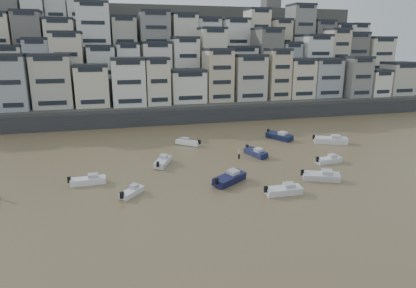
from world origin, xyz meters
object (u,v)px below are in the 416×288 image
object	(u,v)px
boat_d	(329,159)
boat_j	(132,191)
boat_h	(188,141)
boat_f	(163,160)
boat_a	(284,189)
boat_g	(331,139)
boat_e	(256,152)
boat_c	(230,177)
boat_k	(88,179)
person_pink	(239,153)
boat_i	(279,135)
boat_b	(321,175)

from	to	relation	value
boat_d	boat_j	size ratio (longest dim) A/B	1.14
boat_d	boat_h	bearing A→B (deg)	133.21
boat_f	boat_h	xyz separation A→B (m)	(6.42, 10.86, -0.04)
boat_a	boat_h	size ratio (longest dim) A/B	1.00
boat_d	boat_g	distance (m)	12.87
boat_e	boat_h	distance (m)	13.94
boat_d	boat_e	xyz separation A→B (m)	(-9.91, 6.62, 0.09)
boat_c	boat_k	distance (m)	19.31
boat_d	boat_j	world-z (taller)	boat_d
boat_c	person_pink	distance (m)	11.69
boat_g	boat_e	bearing A→B (deg)	-142.36
boat_a	boat_g	xyz separation A→B (m)	(20.16, 20.80, 0.21)
boat_g	boat_i	world-z (taller)	boat_g
boat_c	boat_j	xyz separation A→B (m)	(-13.24, -0.80, -0.27)
boat_h	boat_b	bearing A→B (deg)	162.96
boat_e	boat_j	world-z (taller)	boat_e
boat_g	boat_k	world-z (taller)	boat_g
boat_a	boat_i	size ratio (longest dim) A/B	0.82
boat_a	boat_e	xyz separation A→B (m)	(3.04, 16.77, 0.04)
boat_i	person_pink	size ratio (longest dim) A/B	3.65
boat_i	boat_a	bearing A→B (deg)	-48.41
boat_e	boat_j	bearing A→B (deg)	-75.28
boat_g	boat_a	bearing A→B (deg)	-109.73
boat_b	boat_i	xyz separation A→B (m)	(4.70, 23.13, 0.12)
boat_d	boat_e	world-z (taller)	boat_e
boat_e	boat_b	bearing A→B (deg)	3.49
boat_a	person_pink	distance (m)	16.11
boat_c	boat_e	world-z (taller)	boat_c
boat_f	boat_h	world-z (taller)	boat_f
boat_a	boat_j	world-z (taller)	boat_a
boat_g	person_pink	xyz separation A→B (m)	(-20.36, -4.69, -0.05)
boat_i	boat_j	world-z (taller)	boat_i
boat_f	boat_a	bearing A→B (deg)	-116.78
boat_e	boat_f	xyz separation A→B (m)	(-16.09, -0.82, 0.01)
boat_b	boat_h	bearing A→B (deg)	144.81
boat_g	person_pink	distance (m)	20.90
boat_c	boat_f	bearing A→B (deg)	91.35
boat_b	boat_e	world-z (taller)	boat_b
boat_a	boat_b	xyz separation A→B (m)	(7.34, 3.26, 0.04)
boat_e	boat_f	distance (m)	16.11
boat_j	boat_b	bearing A→B (deg)	-53.87
boat_i	boat_d	bearing A→B (deg)	-20.69
boat_i	boat_e	bearing A→B (deg)	-66.97
boat_j	boat_a	bearing A→B (deg)	-64.96
boat_g	boat_i	size ratio (longest dim) A/B	1.06
boat_c	person_pink	bearing A→B (deg)	28.52
boat_c	boat_j	world-z (taller)	boat_c
boat_f	boat_g	xyz separation A→B (m)	(33.21, 4.86, 0.17)
boat_j	boat_e	bearing A→B (deg)	-21.53
boat_b	boat_g	world-z (taller)	boat_g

